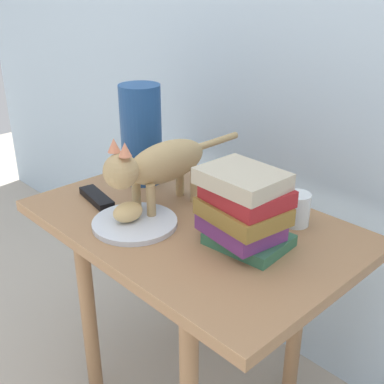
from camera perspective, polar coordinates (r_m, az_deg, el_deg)
The scene contains 9 objects.
back_panel at distance 1.45m, azimuth 12.41°, elevation 19.64°, with size 4.00×0.04×2.20m, color silver.
side_table at distance 1.32m, azimuth 0.00°, elevation -6.59°, with size 0.86×0.57×0.61m.
plate at distance 1.26m, azimuth -6.73°, elevation -3.63°, with size 0.22×0.22×0.01m, color silver.
bread_roll at distance 1.24m, azimuth -7.54°, elevation -2.34°, with size 0.08×0.06×0.05m, color #E0BC7A.
cat at distance 1.28m, azimuth -3.96°, elevation 3.24°, with size 0.10×0.48×0.23m.
book_stack at distance 1.13m, azimuth 6.10°, elevation -1.98°, with size 0.21×0.18×0.19m.
green_vase at distance 1.48m, azimuth -5.98°, elevation 6.75°, with size 0.12×0.12×0.30m, color navy.
candle_jar at distance 1.27m, azimuth 12.14°, elevation -2.17°, with size 0.07×0.07×0.08m.
tv_remote at distance 1.41m, azimuth -11.14°, elevation -0.64°, with size 0.15×0.04×0.02m, color black.
Camera 1 is at (0.82, -0.78, 1.21)m, focal length 45.41 mm.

